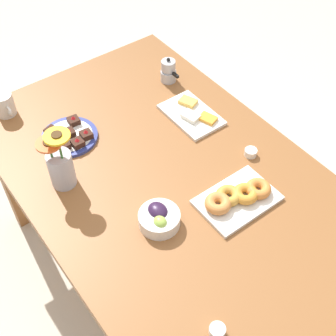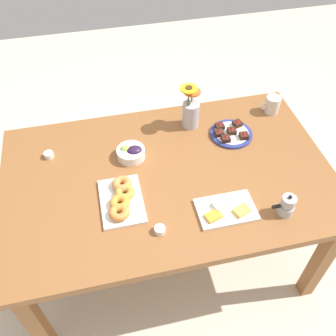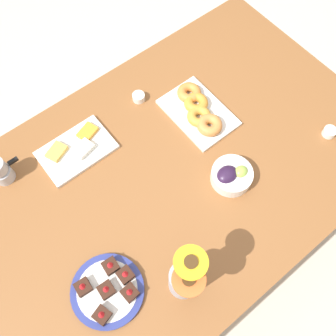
% 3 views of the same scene
% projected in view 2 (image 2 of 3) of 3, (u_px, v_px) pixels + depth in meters
% --- Properties ---
extents(ground_plane, '(6.00, 6.00, 0.00)m').
position_uv_depth(ground_plane, '(168.00, 251.00, 2.36)').
color(ground_plane, beige).
extents(dining_table, '(1.60, 1.00, 0.74)m').
position_uv_depth(dining_table, '(168.00, 185.00, 1.88)').
color(dining_table, brown).
rests_on(dining_table, ground_plane).
extents(coffee_mug, '(0.12, 0.08, 0.10)m').
position_uv_depth(coffee_mug, '(272.00, 104.00, 2.10)').
color(coffee_mug, beige).
rests_on(coffee_mug, dining_table).
extents(grape_bowl, '(0.14, 0.14, 0.07)m').
position_uv_depth(grape_bowl, '(131.00, 153.00, 1.87)').
color(grape_bowl, white).
rests_on(grape_bowl, dining_table).
extents(cheese_platter, '(0.26, 0.17, 0.03)m').
position_uv_depth(cheese_platter, '(226.00, 210.00, 1.66)').
color(cheese_platter, white).
rests_on(cheese_platter, dining_table).
extents(croissant_platter, '(0.19, 0.28, 0.05)m').
position_uv_depth(croissant_platter, '(122.00, 199.00, 1.68)').
color(croissant_platter, white).
rests_on(croissant_platter, dining_table).
extents(jam_cup_honey, '(0.05, 0.05, 0.03)m').
position_uv_depth(jam_cup_honey, '(160.00, 230.00, 1.58)').
color(jam_cup_honey, white).
rests_on(jam_cup_honey, dining_table).
extents(jam_cup_berry, '(0.05, 0.05, 0.03)m').
position_uv_depth(jam_cup_berry, '(49.00, 155.00, 1.88)').
color(jam_cup_berry, white).
rests_on(jam_cup_berry, dining_table).
extents(dessert_plate, '(0.22, 0.22, 0.05)m').
position_uv_depth(dessert_plate, '(231.00, 133.00, 1.99)').
color(dessert_plate, navy).
rests_on(dessert_plate, dining_table).
extents(flower_vase, '(0.12, 0.12, 0.26)m').
position_uv_depth(flower_vase, '(191.00, 112.00, 1.99)').
color(flower_vase, '#B2B2BC').
rests_on(flower_vase, dining_table).
extents(moka_pot, '(0.11, 0.07, 0.12)m').
position_uv_depth(moka_pot, '(287.00, 206.00, 1.62)').
color(moka_pot, '#B7B7BC').
rests_on(moka_pot, dining_table).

